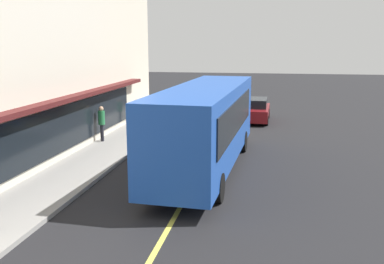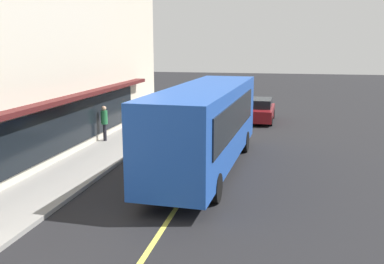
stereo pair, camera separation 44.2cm
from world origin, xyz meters
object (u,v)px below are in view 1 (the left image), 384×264
Objects in this scene: bus at (206,123)px; pedestrian_mid_block at (102,120)px; pedestrian_near_storefront at (136,109)px; car_maroon at (255,110)px.

bus is 6.11× the size of pedestrian_mid_block.
pedestrian_near_storefront is 0.84× the size of pedestrian_mid_block.
pedestrian_near_storefront is (8.93, 5.83, -0.92)m from bus.
car_maroon is at bearing -42.67° from pedestrian_mid_block.
pedestrian_mid_block is at bearing 137.33° from car_maroon.
car_maroon is (11.93, -1.54, -1.24)m from bus.
car_maroon is 7.96m from pedestrian_near_storefront.
pedestrian_near_storefront reaches higher than car_maroon.
car_maroon is 11.21m from pedestrian_mid_block.
pedestrian_near_storefront is at bearing 112.14° from car_maroon.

